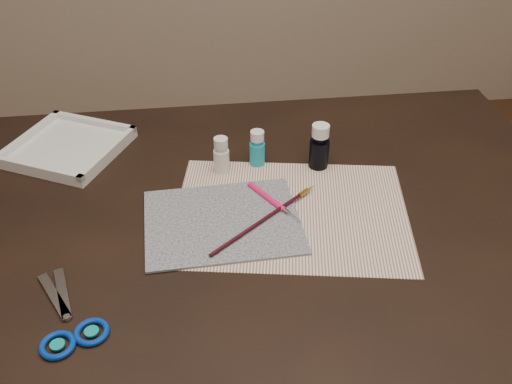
{
  "coord_description": "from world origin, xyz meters",
  "views": [
    {
      "loc": [
        -0.11,
        -0.84,
        1.43
      ],
      "look_at": [
        0.0,
        0.0,
        0.8
      ],
      "focal_mm": 40.0,
      "sensor_mm": 36.0,
      "label": 1
    }
  ],
  "objects": [
    {
      "name": "palette_tray",
      "position": [
        -0.38,
        0.27,
        0.76
      ],
      "size": [
        0.3,
        0.3,
        0.03
      ],
      "primitive_type": "cube",
      "rotation": [
        0.0,
        0.0,
        -0.47
      ],
      "color": "white",
      "rests_on": "table"
    },
    {
      "name": "paintbrush",
      "position": [
        0.02,
        -0.03,
        0.76
      ],
      "size": [
        0.23,
        0.19,
        0.01
      ],
      "primitive_type": null,
      "rotation": [
        0.0,
        0.0,
        0.69
      ],
      "color": "black",
      "rests_on": "canvas"
    },
    {
      "name": "craft_knife",
      "position": [
        0.04,
        0.02,
        0.76
      ],
      "size": [
        0.09,
        0.14,
        0.01
      ],
      "primitive_type": null,
      "rotation": [
        0.0,
        0.0,
        -1.04
      ],
      "color": "#EC1966",
      "rests_on": "paper"
    },
    {
      "name": "scissors",
      "position": [
        -0.33,
        -0.21,
        0.76
      ],
      "size": [
        0.19,
        0.23,
        0.01
      ],
      "primitive_type": null,
      "rotation": [
        0.0,
        0.0,
        2.08
      ],
      "color": "silver",
      "rests_on": "table"
    },
    {
      "name": "paint_bottle_white",
      "position": [
        -0.05,
        0.15,
        0.79
      ],
      "size": [
        0.04,
        0.04,
        0.08
      ],
      "primitive_type": "cylinder",
      "rotation": [
        0.0,
        0.0,
        0.25
      ],
      "color": "white",
      "rests_on": "table"
    },
    {
      "name": "paper",
      "position": [
        0.07,
        -0.01,
        0.75
      ],
      "size": [
        0.49,
        0.41,
        0.0
      ],
      "primitive_type": "cube",
      "rotation": [
        0.0,
        0.0,
        -0.18
      ],
      "color": "white",
      "rests_on": "table"
    },
    {
      "name": "table",
      "position": [
        0.0,
        0.0,
        0.38
      ],
      "size": [
        1.3,
        0.9,
        0.75
      ],
      "primitive_type": "cube",
      "color": "black",
      "rests_on": "ground"
    },
    {
      "name": "canvas",
      "position": [
        -0.07,
        -0.02,
        0.75
      ],
      "size": [
        0.3,
        0.24,
        0.0
      ],
      "primitive_type": "cube",
      "rotation": [
        0.0,
        0.0,
        0.04
      ],
      "color": "black",
      "rests_on": "paper"
    },
    {
      "name": "paint_bottle_navy",
      "position": [
        0.15,
        0.14,
        0.8
      ],
      "size": [
        0.04,
        0.04,
        0.1
      ],
      "primitive_type": "cylinder",
      "rotation": [
        0.0,
        0.0,
        0.07
      ],
      "color": "black",
      "rests_on": "table"
    },
    {
      "name": "paint_bottle_cyan",
      "position": [
        0.02,
        0.17,
        0.79
      ],
      "size": [
        0.04,
        0.04,
        0.08
      ],
      "primitive_type": "cylinder",
      "rotation": [
        0.0,
        0.0,
        0.28
      ],
      "color": "#1D9ABB",
      "rests_on": "table"
    }
  ]
}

